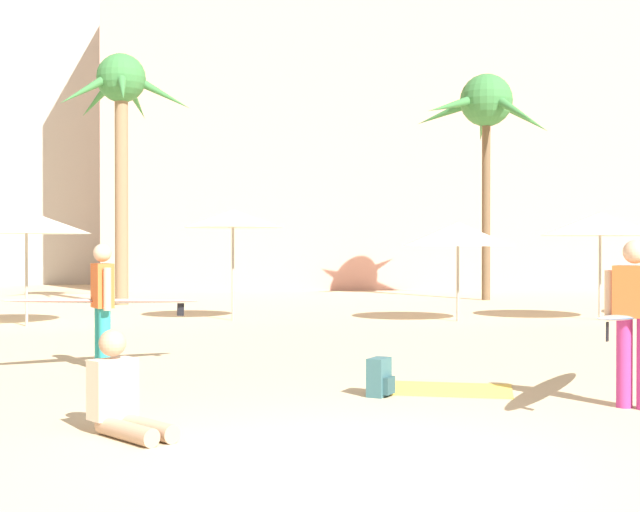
{
  "coord_description": "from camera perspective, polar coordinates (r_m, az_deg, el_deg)",
  "views": [
    {
      "loc": [
        -0.89,
        -6.35,
        1.64
      ],
      "look_at": [
        0.25,
        5.54,
        1.51
      ],
      "focal_mm": 48.63,
      "sensor_mm": 36.0,
      "label": 1
    }
  ],
  "objects": [
    {
      "name": "cafe_umbrella_0",
      "position": [
        19.25,
        -5.75,
        2.46
      ],
      "size": [
        2.19,
        2.19,
        2.46
      ],
      "color": "gray",
      "rests_on": "ground"
    },
    {
      "name": "cafe_umbrella_5",
      "position": [
        20.31,
        17.95,
        2.01
      ],
      "size": [
        2.59,
        2.59,
        2.4
      ],
      "color": "gray",
      "rests_on": "ground"
    },
    {
      "name": "hotel_pink",
      "position": [
        37.57,
        6.81,
        8.0
      ],
      "size": [
        25.71,
        9.02,
        12.92
      ],
      "primitive_type": "cube",
      "color": "#DB9989",
      "rests_on": "ground"
    },
    {
      "name": "backpack",
      "position": [
        9.58,
        3.96,
        -8.0
      ],
      "size": [
        0.34,
        0.35,
        0.42
      ],
      "rotation": [
        0.0,
        0.0,
        5.71
      ],
      "color": "#325D62",
      "rests_on": "ground"
    },
    {
      "name": "beach_towel",
      "position": [
        10.1,
        8.19,
        -8.68
      ],
      "size": [
        1.73,
        1.36,
        0.01
      ],
      "primitive_type": "cube",
      "rotation": [
        0.0,
        0.0,
        -0.29
      ],
      "color": "#F4CC4C",
      "rests_on": "ground"
    },
    {
      "name": "palm_tree_left",
      "position": [
        27.29,
        10.84,
        9.41
      ],
      "size": [
        4.38,
        4.28,
        6.91
      ],
      "color": "brown",
      "rests_on": "ground"
    },
    {
      "name": "cafe_umbrella_2",
      "position": [
        18.79,
        -18.76,
        2.13
      ],
      "size": [
        2.61,
        2.61,
        2.38
      ],
      "color": "gray",
      "rests_on": "ground"
    },
    {
      "name": "person_far_left",
      "position": [
        9.43,
        19.69,
        -3.77
      ],
      "size": [
        1.83,
        2.79,
        1.71
      ],
      "rotation": [
        0.0,
        0.0,
        0.91
      ],
      "color": "#B7337F",
      "rests_on": "ground"
    },
    {
      "name": "person_near_right",
      "position": [
        7.83,
        -12.91,
        -9.09
      ],
      "size": [
        0.85,
        0.92,
        0.91
      ],
      "rotation": [
        0.0,
        0.0,
        5.39
      ],
      "color": "tan",
      "rests_on": "ground"
    },
    {
      "name": "cafe_umbrella_3",
      "position": [
        19.2,
        9.06,
        1.43
      ],
      "size": [
        2.42,
        2.42,
        2.18
      ],
      "color": "gray",
      "rests_on": "ground"
    },
    {
      "name": "person_mid_right",
      "position": [
        11.94,
        -14.02,
        -2.89
      ],
      "size": [
        2.61,
        1.57,
        1.68
      ],
      "rotation": [
        0.0,
        0.0,
        3.54
      ],
      "color": "teal",
      "rests_on": "ground"
    },
    {
      "name": "ground",
      "position": [
        6.62,
        2.5,
        -13.71
      ],
      "size": [
        120.0,
        120.0,
        0.0
      ],
      "primitive_type": "plane",
      "color": "#C6B28C"
    },
    {
      "name": "palm_tree_far_left",
      "position": [
        25.31,
        -12.95,
        9.71
      ],
      "size": [
        3.62,
        3.91,
        7.06
      ],
      "color": "#896B4C",
      "rests_on": "ground"
    }
  ]
}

